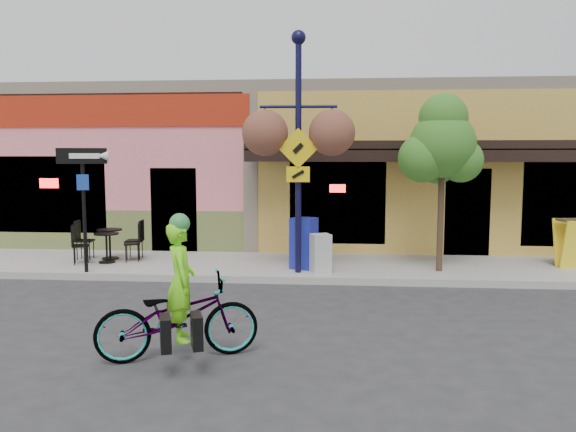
# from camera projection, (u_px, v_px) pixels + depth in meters

# --- Properties ---
(ground) EXTENTS (90.00, 90.00, 0.00)m
(ground) POSITION_uv_depth(u_px,v_px,m) (276.00, 290.00, 10.95)
(ground) COLOR #2D2D30
(ground) RESTS_ON ground
(sidewalk) EXTENTS (24.00, 3.00, 0.15)m
(sidewalk) POSITION_uv_depth(u_px,v_px,m) (285.00, 266.00, 12.93)
(sidewalk) COLOR #9E9B93
(sidewalk) RESTS_ON ground
(curb) EXTENTS (24.00, 0.12, 0.15)m
(curb) POSITION_uv_depth(u_px,v_px,m) (279.00, 280.00, 11.49)
(curb) COLOR #A8A59E
(curb) RESTS_ON ground
(building) EXTENTS (18.20, 8.20, 4.50)m
(building) POSITION_uv_depth(u_px,v_px,m) (300.00, 167.00, 18.15)
(building) COLOR #F37882
(building) RESTS_ON ground
(bicycle) EXTENTS (2.19, 1.37, 1.09)m
(bicycle) POSITION_uv_depth(u_px,v_px,m) (178.00, 317.00, 7.18)
(bicycle) COLOR maroon
(bicycle) RESTS_ON ground
(cyclist_rider) EXTENTS (0.53, 0.65, 1.52)m
(cyclist_rider) POSITION_uv_depth(u_px,v_px,m) (181.00, 301.00, 7.15)
(cyclist_rider) COLOR #7CFF1A
(cyclist_rider) RESTS_ON ground
(lamp_post) EXTENTS (1.62, 0.70, 5.01)m
(lamp_post) POSITION_uv_depth(u_px,v_px,m) (298.00, 154.00, 11.62)
(lamp_post) COLOR #111033
(lamp_post) RESTS_ON sidewalk
(one_way_sign) EXTENTS (1.02, 0.53, 2.62)m
(one_way_sign) POSITION_uv_depth(u_px,v_px,m) (84.00, 211.00, 11.78)
(one_way_sign) COLOR black
(one_way_sign) RESTS_ON sidewalk
(cafe_set_left) EXTENTS (1.64, 0.93, 0.94)m
(cafe_set_left) POSITION_uv_depth(u_px,v_px,m) (110.00, 239.00, 13.39)
(cafe_set_left) COLOR black
(cafe_set_left) RESTS_ON sidewalk
(cafe_set_right) EXTENTS (1.66, 1.24, 0.90)m
(cafe_set_right) POSITION_uv_depth(u_px,v_px,m) (106.00, 243.00, 12.92)
(cafe_set_right) COLOR black
(cafe_set_right) RESTS_ON sidewalk
(newspaper_box_blue) EXTENTS (0.63, 0.60, 1.12)m
(newspaper_box_blue) POSITION_uv_depth(u_px,v_px,m) (304.00, 243.00, 12.24)
(newspaper_box_blue) COLOR #1A249D
(newspaper_box_blue) RESTS_ON sidewalk
(newspaper_box_grey) EXTENTS (0.49, 0.47, 0.82)m
(newspaper_box_grey) POSITION_uv_depth(u_px,v_px,m) (321.00, 253.00, 11.81)
(newspaper_box_grey) COLOR #B5B5B5
(newspaper_box_grey) RESTS_ON sidewalk
(street_tree) EXTENTS (1.96, 1.96, 3.80)m
(street_tree) POSITION_uv_depth(u_px,v_px,m) (441.00, 182.00, 11.82)
(street_tree) COLOR #3D7A26
(street_tree) RESTS_ON sidewalk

